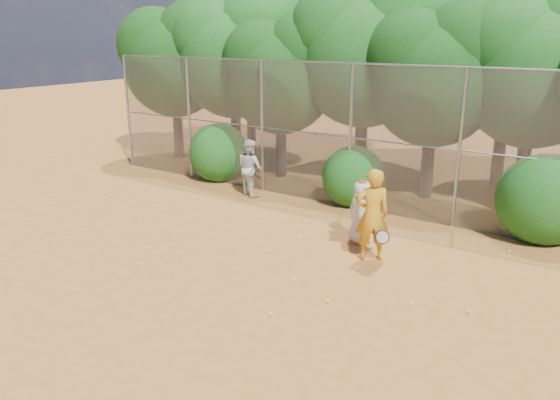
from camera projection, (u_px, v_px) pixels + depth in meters
The scene contains 23 objects.
ground at pixel (251, 296), 10.37m from camera, with size 80.00×80.00×0.00m, color #A75F25.
fence_back at pixel (380, 139), 14.58m from camera, with size 20.05×0.09×4.03m.
tree_0 at pixel (176, 55), 20.59m from camera, with size 4.38×3.81×6.00m.
tree_1 at pixel (236, 50), 19.59m from camera, with size 4.64×4.03×6.35m.
tree_2 at pixel (283, 70), 17.88m from camera, with size 3.99×3.47×5.47m.
tree_3 at pixel (367, 45), 17.11m from camera, with size 4.89×4.26×6.70m.
tree_4 at pixel (437, 70), 15.49m from camera, with size 4.19×3.64×5.73m.
tree_5 at pixel (539, 61), 14.71m from camera, with size 4.51×3.92×6.17m.
tree_9 at pixel (252, 43), 21.89m from camera, with size 4.83×4.20×6.62m.
tree_10 at pixel (369, 36), 19.31m from camera, with size 5.15×4.48×7.06m.
tree_11 at pixel (513, 54), 16.48m from camera, with size 4.64×4.03×6.35m.
bush_0 at pixel (219, 150), 18.25m from camera, with size 2.00×2.00×2.00m, color #124B13.
bush_1 at pixel (354, 174), 15.63m from camera, with size 1.80×1.80×1.80m, color #124B13.
bush_2 at pixel (544, 195), 12.92m from camera, with size 2.20×2.20×2.20m, color #124B13.
player_yellow at pixel (372, 215), 11.77m from camera, with size 0.96×0.85×2.05m.
player_teen at pixel (361, 212), 12.77m from camera, with size 0.83×0.64×1.54m.
player_white at pixel (250, 167), 16.53m from camera, with size 1.00×0.91×1.72m.
ball_0 at pixel (328, 302), 10.09m from camera, with size 0.07×0.07×0.07m, color yellow.
ball_1 at pixel (469, 312), 9.71m from camera, with size 0.07×0.07×0.07m, color yellow.
ball_2 at pixel (271, 314), 9.65m from camera, with size 0.07×0.07×0.07m, color yellow.
ball_3 at pixel (412, 304), 10.00m from camera, with size 0.07×0.07×0.07m, color yellow.
ball_4 at pixel (294, 279), 10.99m from camera, with size 0.07×0.07×0.07m, color yellow.
ball_5 at pixel (509, 251), 12.39m from camera, with size 0.07×0.07×0.07m, color yellow.
Camera 1 is at (5.66, -7.46, 4.84)m, focal length 35.00 mm.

